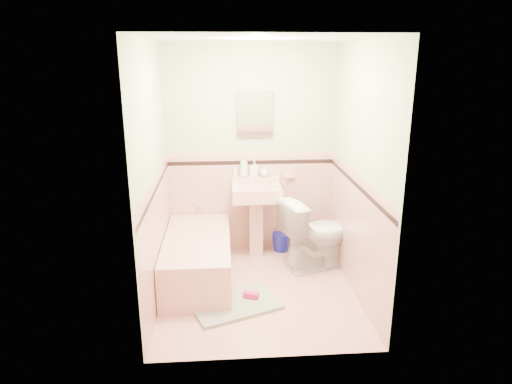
{
  "coord_description": "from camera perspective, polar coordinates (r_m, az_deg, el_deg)",
  "views": [
    {
      "loc": [
        -0.34,
        -4.25,
        2.36
      ],
      "look_at": [
        0.0,
        0.25,
        1.0
      ],
      "focal_mm": 32.03,
      "sensor_mm": 36.0,
      "label": 1
    }
  ],
  "objects": [
    {
      "name": "wainscot_left",
      "position": [
        4.64,
        -12.08,
        -5.89
      ],
      "size": [
        0.0,
        2.2,
        2.2
      ],
      "primitive_type": "plane",
      "rotation": [
        1.57,
        0.0,
        1.57
      ],
      "color": "#E8A99B",
      "rests_on": "ground"
    },
    {
      "name": "medicine_cabinet",
      "position": [
        5.37,
        -0.13,
        9.72
      ],
      "size": [
        0.37,
        0.04,
        0.47
      ],
      "primitive_type": "cube",
      "color": "white",
      "rests_on": "wall_back"
    },
    {
      "name": "wainscot_front",
      "position": [
        3.63,
        1.63,
        -12.21
      ],
      "size": [
        2.0,
        0.0,
        2.0
      ],
      "primitive_type": "plane",
      "rotation": [
        -1.57,
        0.0,
        0.0
      ],
      "color": "#E8A99B",
      "rests_on": "ground"
    },
    {
      "name": "accent_back",
      "position": [
        5.48,
        -0.66,
        3.7
      ],
      "size": [
        2.0,
        0.0,
        2.0
      ],
      "primitive_type": "plane",
      "rotation": [
        1.57,
        0.0,
        0.0
      ],
      "color": "black",
      "rests_on": "ground"
    },
    {
      "name": "floor",
      "position": [
        4.87,
        0.23,
        -12.2
      ],
      "size": [
        2.2,
        2.2,
        0.0
      ],
      "primitive_type": "plane",
      "color": "#E5A496",
      "rests_on": "ground"
    },
    {
      "name": "accent_right",
      "position": [
        4.62,
        12.48,
        0.8
      ],
      "size": [
        0.0,
        2.2,
        2.2
      ],
      "primitive_type": "plane",
      "rotation": [
        1.57,
        0.0,
        -1.57
      ],
      "color": "black",
      "rests_on": "ground"
    },
    {
      "name": "cap_left",
      "position": [
        4.44,
        -12.49,
        1.51
      ],
      "size": [
        0.0,
        2.2,
        2.2
      ],
      "primitive_type": "plane",
      "rotation": [
        1.57,
        0.0,
        1.57
      ],
      "color": "pink",
      "rests_on": "ground"
    },
    {
      "name": "wall_back",
      "position": [
        5.47,
        -0.68,
        5.07
      ],
      "size": [
        2.5,
        0.0,
        2.5
      ],
      "primitive_type": "plane",
      "rotation": [
        1.57,
        0.0,
        0.0
      ],
      "color": "#F5E7C8",
      "rests_on": "ground"
    },
    {
      "name": "cap_back",
      "position": [
        5.46,
        -0.66,
        4.73
      ],
      "size": [
        2.0,
        0.0,
        2.0
      ],
      "primitive_type": "plane",
      "rotation": [
        1.57,
        0.0,
        0.0
      ],
      "color": "pink",
      "rests_on": "ground"
    },
    {
      "name": "tube",
      "position": [
        5.46,
        -2.62,
        2.5
      ],
      "size": [
        0.04,
        0.04,
        0.12
      ],
      "primitive_type": "cylinder",
      "rotation": [
        0.0,
        0.0,
        -0.29
      ],
      "color": "white",
      "rests_on": "sink"
    },
    {
      "name": "accent_front",
      "position": [
        3.42,
        1.7,
        -4.5
      ],
      "size": [
        2.0,
        0.0,
        2.0
      ],
      "primitive_type": "plane",
      "rotation": [
        -1.57,
        0.0,
        0.0
      ],
      "color": "black",
      "rests_on": "ground"
    },
    {
      "name": "wall_right",
      "position": [
        4.59,
        12.8,
        2.36
      ],
      "size": [
        0.0,
        2.5,
        2.5
      ],
      "primitive_type": "plane",
      "rotation": [
        1.57,
        0.0,
        -1.57
      ],
      "color": "#F5E7C8",
      "rests_on": "ground"
    },
    {
      "name": "cap_front",
      "position": [
        3.38,
        1.71,
        -2.92
      ],
      "size": [
        2.0,
        0.0,
        2.0
      ],
      "primitive_type": "plane",
      "rotation": [
        -1.57,
        0.0,
        0.0
      ],
      "color": "pink",
      "rests_on": "ground"
    },
    {
      "name": "soap_bottle_right",
      "position": [
        5.48,
        1.02,
        2.64
      ],
      "size": [
        0.14,
        0.14,
        0.13
      ],
      "primitive_type": "imported",
      "rotation": [
        0.0,
        0.0,
        -0.41
      ],
      "color": "#B2B2B2",
      "rests_on": "sink"
    },
    {
      "name": "shoe",
      "position": [
        4.66,
        -0.63,
        -12.75
      ],
      "size": [
        0.16,
        0.12,
        0.06
      ],
      "primitive_type": "cube",
      "rotation": [
        0.0,
        0.0,
        -0.39
      ],
      "color": "#BF1E59",
      "rests_on": "bath_mat"
    },
    {
      "name": "wall_left",
      "position": [
        4.44,
        -12.74,
        1.88
      ],
      "size": [
        0.0,
        2.5,
        2.5
      ],
      "primitive_type": "plane",
      "rotation": [
        1.57,
        0.0,
        1.57
      ],
      "color": "#F5E7C8",
      "rests_on": "ground"
    },
    {
      "name": "soap_bottle_left",
      "position": [
        5.44,
        -1.53,
        3.22
      ],
      "size": [
        0.12,
        0.12,
        0.26
      ],
      "primitive_type": "imported",
      "rotation": [
        0.0,
        0.0,
        -0.24
      ],
      "color": "#B2B2B2",
      "rests_on": "sink"
    },
    {
      "name": "bucket",
      "position": [
        5.75,
        3.16,
        -6.22
      ],
      "size": [
        0.3,
        0.3,
        0.23
      ],
      "primitive_type": null,
      "rotation": [
        0.0,
        0.0,
        -0.38
      ],
      "color": "#161CA2",
      "rests_on": "floor"
    },
    {
      "name": "tub_faucet",
      "position": [
        5.58,
        -7.09,
        -1.42
      ],
      "size": [
        0.04,
        0.12,
        0.04
      ],
      "primitive_type": "cylinder",
      "rotation": [
        1.57,
        0.0,
        0.0
      ],
      "color": "silver",
      "rests_on": "wall_back"
    },
    {
      "name": "bathtub",
      "position": [
        5.06,
        -7.28,
        -8.33
      ],
      "size": [
        0.7,
        1.5,
        0.45
      ],
      "primitive_type": "cube",
      "color": "#E0A599",
      "rests_on": "floor"
    },
    {
      "name": "wall_front",
      "position": [
        3.35,
        1.75,
        -2.54
      ],
      "size": [
        2.5,
        0.0,
        2.5
      ],
      "primitive_type": "plane",
      "rotation": [
        -1.57,
        0.0,
        0.0
      ],
      "color": "#F5E7C8",
      "rests_on": "ground"
    },
    {
      "name": "toilet",
      "position": [
        5.25,
        7.61,
        -5.12
      ],
      "size": [
        0.92,
        0.71,
        0.83
      ],
      "primitive_type": "imported",
      "rotation": [
        0.0,
        0.0,
        1.91
      ],
      "color": "white",
      "rests_on": "floor"
    },
    {
      "name": "bath_mat",
      "position": [
        4.61,
        -2.7,
        -13.81
      ],
      "size": [
        0.97,
        0.82,
        0.03
      ],
      "primitive_type": "cube",
      "rotation": [
        0.0,
        0.0,
        0.38
      ],
      "color": "gray",
      "rests_on": "floor"
    },
    {
      "name": "accent_left",
      "position": [
        4.47,
        -12.41,
        0.28
      ],
      "size": [
        0.0,
        2.2,
        2.2
      ],
      "primitive_type": "plane",
      "rotation": [
        1.57,
        0.0,
        1.57
      ],
      "color": "black",
      "rests_on": "ground"
    },
    {
      "name": "ceiling",
      "position": [
        4.26,
        0.27,
        18.67
      ],
      "size": [
        2.2,
        2.2,
        0.0
      ],
      "primitive_type": "plane",
      "rotation": [
        3.14,
        0.0,
        0.0
      ],
      "color": "white",
      "rests_on": "ground"
    },
    {
      "name": "sink",
      "position": [
        5.47,
        0.04,
        -3.7
      ],
      "size": [
        0.57,
        0.48,
        0.89
      ],
      "primitive_type": null,
      "color": "#E0A599",
      "rests_on": "floor"
    },
    {
      "name": "wainscot_back",
      "position": [
        5.63,
        -0.65,
        -1.45
      ],
      "size": [
        2.0,
        0.0,
        2.0
      ],
      "primitive_type": "plane",
      "rotation": [
        1.57,
        0.0,
        0.0
      ],
      "color": "#E8A99B",
      "rests_on": "ground"
    },
    {
      "name": "sink_faucet",
      "position": [
        5.45,
        -0.07,
        1.78
      ],
      "size": [
        0.02,
        0.02,
        0.1
      ],
      "primitive_type": "cylinder",
      "color": "silver",
      "rests_on": "sink"
    },
    {
      "name": "soap_bottle_mid",
      "position": [
        5.46,
        -0.19,
        2.95
      ],
      "size": [
        0.12,
        0.12,
        0.2
      ],
      "primitive_type": "imported",
      "rotation": [
        0.0,
        0.0,
        -0.41
      ],
      "color": "#B2B2B2",
      "rests_on": "sink"
    },
    {
      "name": "cap_right",
      "position": [
        4.59,
        12.56,
        2.0
      ],
      "size": [
        0.0,
        2.2,
        2.2
      ],
      "primitive_type": "plane",
      "rotation": [
        1.57,
        0.0,
        -1.57
      ],
      "color": "pink",
      "rests_on": "ground"
    },
    {
      "name": "soap_dish",
      "position": [
        5.55,
        4.21,
        2.02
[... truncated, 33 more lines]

